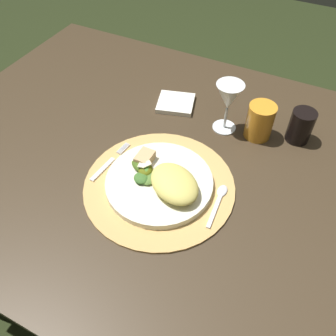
% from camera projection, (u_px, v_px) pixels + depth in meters
% --- Properties ---
extents(ground_plane, '(6.00, 6.00, 0.00)m').
position_uv_depth(ground_plane, '(166.00, 272.00, 1.51)').
color(ground_plane, black).
extents(dining_table, '(1.44, 1.05, 0.71)m').
position_uv_depth(dining_table, '(166.00, 187.00, 1.08)').
color(dining_table, '#392C1C').
rests_on(dining_table, ground).
extents(placemat, '(0.39, 0.39, 0.01)m').
position_uv_depth(placemat, '(159.00, 185.00, 0.91)').
color(placemat, tan).
rests_on(placemat, dining_table).
extents(dinner_plate, '(0.27, 0.27, 0.02)m').
position_uv_depth(dinner_plate, '(159.00, 182.00, 0.90)').
color(dinner_plate, silver).
rests_on(dinner_plate, placemat).
extents(pasta_serving, '(0.17, 0.16, 0.04)m').
position_uv_depth(pasta_serving, '(174.00, 183.00, 0.86)').
color(pasta_serving, '#D5C55F').
rests_on(pasta_serving, dinner_plate).
extents(salad_greens, '(0.10, 0.08, 0.03)m').
position_uv_depth(salad_greens, '(145.00, 172.00, 0.90)').
color(salad_greens, '#3A6428').
rests_on(salad_greens, dinner_plate).
extents(bread_piece, '(0.04, 0.05, 0.03)m').
position_uv_depth(bread_piece, '(145.00, 158.00, 0.93)').
color(bread_piece, tan).
rests_on(bread_piece, dinner_plate).
extents(fork, '(0.03, 0.16, 0.00)m').
position_uv_depth(fork, '(109.00, 163.00, 0.95)').
color(fork, silver).
rests_on(fork, placemat).
extents(spoon, '(0.03, 0.14, 0.01)m').
position_uv_depth(spoon, '(219.00, 199.00, 0.87)').
color(spoon, silver).
rests_on(spoon, placemat).
extents(napkin, '(0.14, 0.13, 0.01)m').
position_uv_depth(napkin, '(176.00, 103.00, 1.13)').
color(napkin, white).
rests_on(napkin, dining_table).
extents(wine_glass, '(0.08, 0.08, 0.15)m').
position_uv_depth(wine_glass, '(229.00, 98.00, 0.98)').
color(wine_glass, silver).
rests_on(wine_glass, dining_table).
extents(amber_tumbler, '(0.08, 0.08, 0.11)m').
position_uv_depth(amber_tumbler, '(260.00, 121.00, 1.00)').
color(amber_tumbler, orange).
rests_on(amber_tumbler, dining_table).
extents(dark_tumbler, '(0.07, 0.07, 0.10)m').
position_uv_depth(dark_tumbler, '(301.00, 126.00, 0.99)').
color(dark_tumbler, black).
rests_on(dark_tumbler, dining_table).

